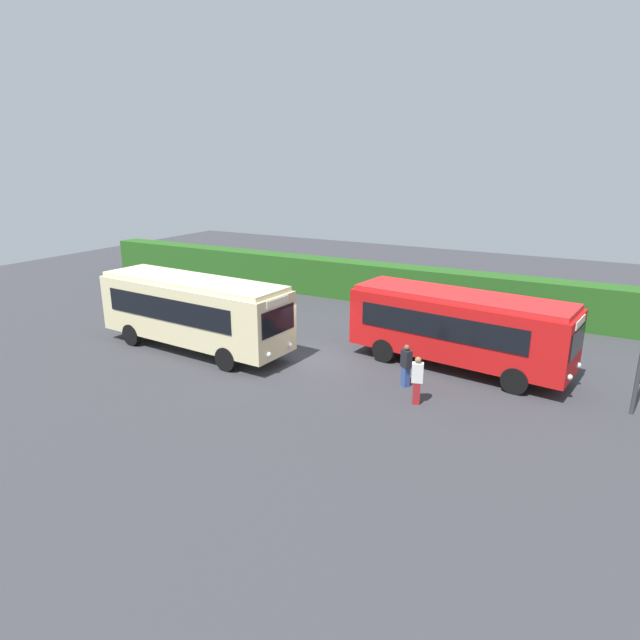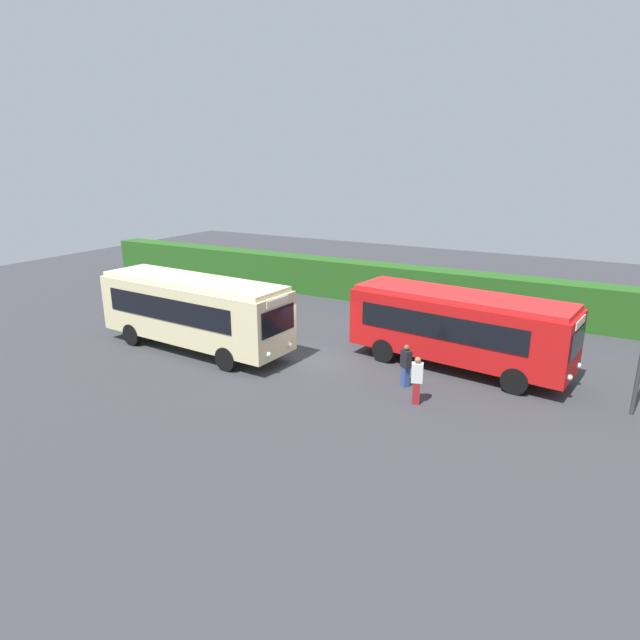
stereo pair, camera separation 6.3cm
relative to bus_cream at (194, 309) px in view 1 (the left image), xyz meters
name	(u,v)px [view 1 (the left image)]	position (x,y,z in m)	size (l,w,h in m)	color
ground_plane	(302,360)	(4.87, 1.12, -1.86)	(64.00, 64.00, 0.00)	#38383D
bus_cream	(194,309)	(0.00, 0.00, 0.00)	(9.54, 3.12, 3.24)	beige
bus_red	(459,326)	(10.79, 3.47, -0.07)	(9.09, 3.63, 3.11)	red
person_left	(406,365)	(9.64, 0.68, -1.00)	(0.48, 0.45, 1.64)	#334C8C
person_center	(417,379)	(10.50, -0.57, -0.95)	(0.46, 0.37, 1.73)	maroon
hedge_row	(396,285)	(4.87, 11.85, -0.73)	(44.00, 1.58, 2.27)	#26581C
traffic_cone	(152,292)	(-8.93, 6.05, -1.56)	(0.36, 0.36, 0.60)	orange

